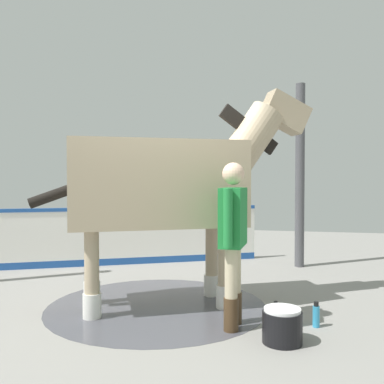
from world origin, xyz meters
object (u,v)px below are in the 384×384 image
object	(u,v)px
handler	(233,232)
wash_bucket	(282,326)
bottle_shampoo	(316,315)
bottle_spray	(276,311)
horse	(167,184)

from	to	relation	value
handler	wash_bucket	bearing A→B (deg)	150.90
wash_bucket	bottle_shampoo	bearing A→B (deg)	55.48
handler	bottle_spray	world-z (taller)	handler
bottle_shampoo	bottle_spray	world-z (taller)	bottle_shampoo
horse	handler	bearing A→B (deg)	-60.45
horse	bottle_spray	distance (m)	1.90
handler	wash_bucket	xyz separation A→B (m)	(0.49, -0.31, -0.82)
horse	handler	distance (m)	1.15
handler	wash_bucket	world-z (taller)	handler
handler	bottle_spray	size ratio (longest dim) A/B	8.32
bottle_spray	handler	bearing A→B (deg)	-143.11
handler	bottle_spray	xyz separation A→B (m)	(0.43, 0.32, -0.88)
wash_bucket	bottle_shampoo	xyz separation A→B (m)	(0.34, 0.50, -0.04)
bottle_spray	wash_bucket	bearing A→B (deg)	-84.10
handler	bottle_spray	bearing A→B (deg)	-139.71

